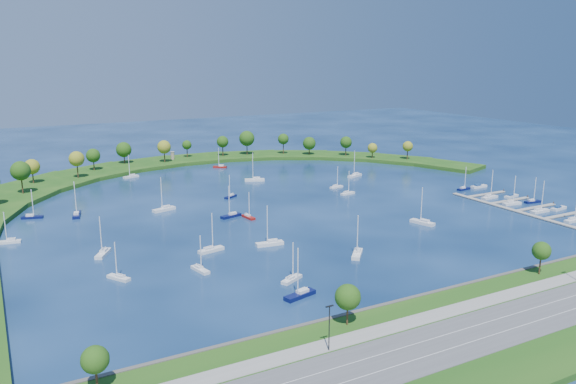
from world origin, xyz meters
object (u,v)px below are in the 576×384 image
moored_boat_0 (119,276)px  moored_boat_2 (355,175)px  moored_boat_4 (270,243)px  moored_boat_8 (131,176)px  dock_system (542,212)px  docked_boat_2 (573,219)px  moored_boat_19 (9,241)px  moored_boat_6 (248,216)px  moored_boat_10 (292,278)px  moored_boat_9 (77,214)px  docked_boat_7 (533,201)px  docked_boat_6 (512,203)px  docked_boat_11 (479,186)px  moored_boat_14 (423,222)px  moored_boat_21 (211,249)px  docked_boat_4 (540,210)px  moored_boat_7 (231,196)px  moored_boat_5 (357,253)px  docked_boat_5 (559,208)px  moored_boat_11 (300,294)px  moored_boat_17 (348,193)px  docked_boat_8 (490,197)px  moored_boat_12 (231,215)px  moored_boat_16 (200,268)px  moored_boat_18 (164,208)px  docked_boat_9 (511,196)px  moored_boat_15 (220,166)px  harbor_tower (173,155)px  moored_boat_13 (103,252)px  docked_boat_10 (464,188)px  moored_boat_3 (255,179)px  moored_boat_20 (32,216)px

moored_boat_0 → moored_boat_2: (139.43, 84.23, 0.09)m
moored_boat_4 → moored_boat_8: moored_boat_4 is taller
dock_system → docked_boat_2: size_ratio=6.64×
moored_boat_0 → moored_boat_19: (-25.61, 49.96, -0.00)m
moored_boat_6 → moored_boat_10: (-15.52, -63.39, 0.02)m
moored_boat_9 → docked_boat_7: (175.92, -70.80, -0.08)m
docked_boat_6 → docked_boat_11: size_ratio=1.41×
moored_boat_14 → moored_boat_21: bearing=67.7°
dock_system → docked_boat_11: 46.91m
moored_boat_8 → docked_boat_4: size_ratio=0.93×
moored_boat_2 → moored_boat_7: 75.56m
moored_boat_5 → moored_boat_8: size_ratio=1.12×
moored_boat_10 → docked_boat_5: bearing=-20.5°
moored_boat_10 → moored_boat_11: 11.06m
moored_boat_21 → docked_boat_11: size_ratio=1.44×
moored_boat_5 → docked_boat_2: bearing=126.9°
moored_boat_17 → moored_boat_7: bearing=148.6°
moored_boat_14 → docked_boat_8: 54.98m
moored_boat_12 → docked_boat_11: (124.68, -8.79, -0.27)m
moored_boat_6 → moored_boat_7: size_ratio=1.01×
moored_boat_16 → docked_boat_4: size_ratio=0.85×
moored_boat_9 → moored_boat_14: size_ratio=0.99×
moored_boat_12 → moored_boat_18: moored_boat_18 is taller
moored_boat_4 → moored_boat_7: size_ratio=1.32×
moored_boat_6 → moored_boat_14: bearing=47.4°
moored_boat_16 → docked_boat_9: moored_boat_16 is taller
moored_boat_17 → moored_boat_18: 82.67m
moored_boat_7 → moored_boat_15: moored_boat_15 is taller
harbor_tower → moored_boat_12: 125.57m
docked_boat_5 → dock_system: bearing=174.5°
moored_boat_13 → dock_system: bearing=108.6°
docked_boat_7 → docked_boat_11: docked_boat_7 is taller
moored_boat_0 → moored_boat_16: bearing=-134.5°
moored_boat_7 → docked_boat_4: 129.62m
docked_boat_10 → moored_boat_0: bearing=-175.3°
harbor_tower → moored_boat_12: bearing=-96.8°
moored_boat_3 → moored_boat_20: (-105.05, -20.64, -0.09)m
moored_boat_12 → docked_boat_4: size_ratio=0.97×
moored_boat_13 → docked_boat_9: (175.29, -8.58, -0.33)m
moored_boat_16 → docked_boat_6: size_ratio=0.88×
harbor_tower → docked_boat_8: 180.11m
moored_boat_15 → docked_boat_2: (78.48, -164.63, 0.03)m
moored_boat_5 → docked_boat_8: bearing=150.9°
moored_boat_20 → docked_boat_11: 198.39m
moored_boat_15 → docked_boat_5: bearing=158.6°
moored_boat_12 → moored_boat_5: bearing=92.0°
moored_boat_0 → docked_boat_2: docked_boat_2 is taller
moored_boat_12 → moored_boat_13: bearing=7.1°
moored_boat_19 → moored_boat_7: bearing=-154.6°
moored_boat_20 → docked_boat_7: 206.12m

